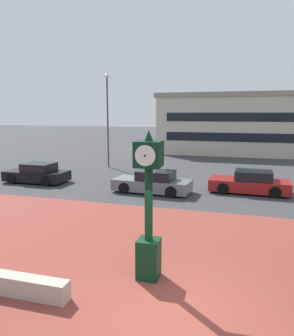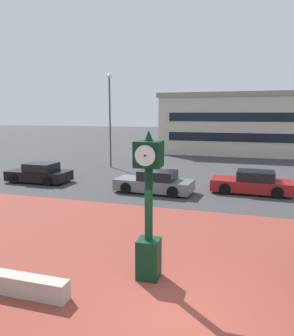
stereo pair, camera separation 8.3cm
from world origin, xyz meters
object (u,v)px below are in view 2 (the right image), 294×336
(street_clock, at_px, (149,210))
(civic_building, at_px, (274,123))
(car_street_mid, at_px, (252,183))
(street_lamp_post, at_px, (110,112))
(car_street_distant, at_px, (155,183))
(car_street_far, at_px, (40,174))

(street_clock, bearing_deg, civic_building, 79.19)
(street_clock, xyz_separation_m, civic_building, (5.03, 32.63, 1.42))
(street_clock, height_order, civic_building, civic_building)
(car_street_mid, bearing_deg, street_lamp_post, 64.07)
(street_clock, xyz_separation_m, street_lamp_post, (-8.60, 17.03, 2.65))
(car_street_mid, xyz_separation_m, street_lamp_post, (-11.34, 5.95, 4.01))
(car_street_mid, relative_size, civic_building, 0.18)
(car_street_mid, height_order, car_street_distant, same)
(street_clock, relative_size, street_lamp_post, 0.53)
(street_clock, height_order, car_street_mid, street_clock)
(car_street_mid, distance_m, street_lamp_post, 13.42)
(street_clock, height_order, car_street_distant, street_clock)
(car_street_mid, height_order, car_street_far, same)
(civic_building, bearing_deg, car_street_far, -124.68)
(street_lamp_post, bearing_deg, car_street_mid, -27.68)
(car_street_far, height_order, civic_building, civic_building)
(car_street_distant, bearing_deg, civic_building, -15.01)
(car_street_distant, xyz_separation_m, street_lamp_post, (-6.02, 7.50, 4.01))
(street_clock, relative_size, car_street_mid, 0.91)
(street_clock, height_order, street_lamp_post, street_lamp_post)
(car_street_distant, distance_m, street_lamp_post, 10.42)
(car_street_far, relative_size, street_lamp_post, 0.53)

